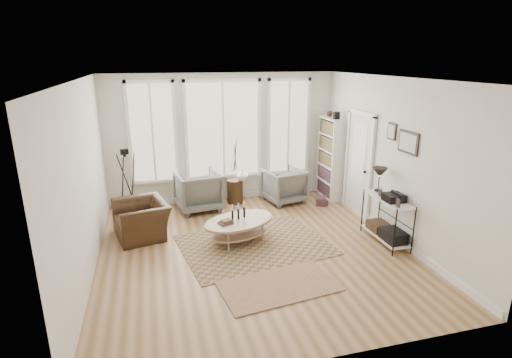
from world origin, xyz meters
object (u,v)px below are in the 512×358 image
object	(u,v)px
armchair_left	(198,191)
armchair_right	(284,185)
accent_chair	(142,219)
bookcase	(330,158)
coffee_table	(239,225)
low_shelf	(387,215)
side_table	(235,172)

from	to	relation	value
armchair_left	armchair_right	world-z (taller)	armchair_left
armchair_left	accent_chair	bearing A→B (deg)	34.67
bookcase	coffee_table	distance (m)	3.26
low_shelf	armchair_left	distance (m)	3.95
accent_chair	coffee_table	bearing A→B (deg)	53.81
armchair_left	armchair_right	distance (m)	1.97
bookcase	low_shelf	size ratio (longest dim) A/B	1.58
bookcase	side_table	xyz separation A→B (m)	(-2.25, 0.18, -0.21)
bookcase	side_table	distance (m)	2.27
armchair_right	accent_chair	bearing A→B (deg)	6.96
low_shelf	armchair_left	bearing A→B (deg)	140.75
armchair_left	low_shelf	bearing A→B (deg)	132.26
bookcase	armchair_right	size ratio (longest dim) A/B	2.41
coffee_table	low_shelf	bearing A→B (deg)	-14.96
bookcase	coffee_table	xyz separation A→B (m)	(-2.61, -1.84, -0.63)
coffee_table	armchair_right	size ratio (longest dim) A/B	1.82
bookcase	accent_chair	size ratio (longest dim) A/B	2.01
bookcase	accent_chair	distance (m)	4.50
low_shelf	armchair_right	world-z (taller)	low_shelf
armchair_left	side_table	size ratio (longest dim) A/B	0.61
armchair_left	side_table	distance (m)	0.94
armchair_right	side_table	distance (m)	1.18
coffee_table	armchair_right	distance (m)	2.33
bookcase	low_shelf	distance (m)	2.56
coffee_table	armchair_left	world-z (taller)	armchair_left
low_shelf	bookcase	bearing A→B (deg)	88.72
bookcase	accent_chair	xyz separation A→B (m)	(-4.31, -1.13, -0.62)
accent_chair	low_shelf	bearing A→B (deg)	58.32
armchair_right	armchair_left	bearing A→B (deg)	-12.64
low_shelf	side_table	distance (m)	3.49
side_table	armchair_left	bearing A→B (deg)	-166.98
armchair_left	bookcase	bearing A→B (deg)	171.86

